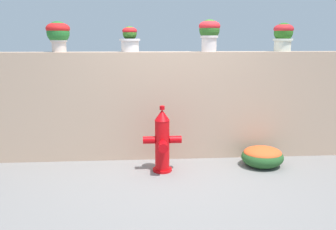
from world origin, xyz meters
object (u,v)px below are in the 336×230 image
at_px(flower_bush_left, 262,156).
at_px(potted_plant_3, 209,32).
at_px(potted_plant_2, 130,39).
at_px(potted_plant_1, 58,33).
at_px(potted_plant_4, 283,35).
at_px(fire_hydrant, 162,142).

bearing_deg(flower_bush_left, potted_plant_3, 144.88).
distance_m(potted_plant_2, flower_bush_left, 2.55).
relative_size(potted_plant_2, flower_bush_left, 0.61).
height_order(potted_plant_1, potted_plant_2, potted_plant_1).
bearing_deg(potted_plant_2, potted_plant_3, -2.61).
relative_size(potted_plant_2, potted_plant_4, 0.87).
relative_size(potted_plant_3, flower_bush_left, 0.77).
xyz_separation_m(potted_plant_1, flower_bush_left, (2.88, -0.55, -1.71)).
distance_m(potted_plant_1, fire_hydrant, 2.15).
relative_size(potted_plant_2, fire_hydrant, 0.40).
bearing_deg(potted_plant_4, potted_plant_1, -179.96).
distance_m(potted_plant_1, potted_plant_2, 1.02).
relative_size(potted_plant_2, potted_plant_3, 0.79).
height_order(potted_plant_2, flower_bush_left, potted_plant_2).
distance_m(potted_plant_2, potted_plant_4, 2.28).
xyz_separation_m(potted_plant_2, flower_bush_left, (1.87, -0.56, -1.63)).
relative_size(potted_plant_4, fire_hydrant, 0.46).
height_order(potted_plant_2, potted_plant_4, potted_plant_4).
bearing_deg(potted_plant_4, potted_plant_3, -177.41).
bearing_deg(potted_plant_2, potted_plant_4, -0.04).
xyz_separation_m(potted_plant_4, flower_bush_left, (-0.40, -0.56, -1.69)).
height_order(potted_plant_3, flower_bush_left, potted_plant_3).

